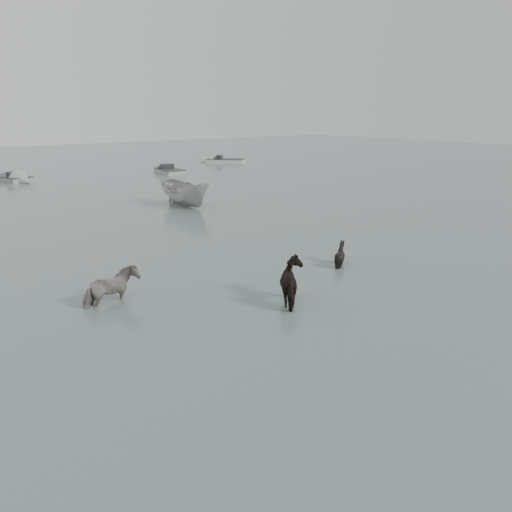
{
  "coord_description": "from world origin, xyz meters",
  "views": [
    {
      "loc": [
        -8.69,
        -10.43,
        5.25
      ],
      "look_at": [
        0.15,
        0.97,
        1.0
      ],
      "focal_mm": 35.0,
      "sensor_mm": 36.0,
      "label": 1
    }
  ],
  "objects": [
    {
      "name": "skiff_port",
      "position": [
        11.67,
        27.82,
        0.38
      ],
      "size": [
        2.15,
        4.95,
        0.75
      ],
      "primitive_type": null,
      "rotation": [
        0.0,
        0.0,
        1.45
      ],
      "color": "#969896",
      "rests_on": "ground"
    },
    {
      "name": "pony_black",
      "position": [
        3.95,
        1.04,
        0.56
      ],
      "size": [
        1.1,
        1.0,
        1.11
      ],
      "primitive_type": "imported",
      "rotation": [
        0.0,
        0.0,
        1.47
      ],
      "color": "black",
      "rests_on": "ground"
    },
    {
      "name": "pony_dark",
      "position": [
        0.33,
        -0.63,
        0.7
      ],
      "size": [
        1.43,
        1.59,
        1.41
      ],
      "primitive_type": "imported",
      "rotation": [
        0.0,
        0.0,
        1.38
      ],
      "color": "black",
      "rests_on": "ground"
    },
    {
      "name": "boat_small",
      "position": [
        5.28,
        14.06,
        0.8
      ],
      "size": [
        1.74,
        4.23,
        1.61
      ],
      "primitive_type": "imported",
      "rotation": [
        0.0,
        0.0,
        0.04
      ],
      "color": "#A5A4A0",
      "rests_on": "ground"
    },
    {
      "name": "pony_pinto",
      "position": [
        -3.84,
        2.49,
        0.67
      ],
      "size": [
        1.7,
        1.0,
        1.35
      ],
      "primitive_type": "imported",
      "rotation": [
        0.0,
        0.0,
        1.75
      ],
      "color": "black",
      "rests_on": "ground"
    },
    {
      "name": "ground",
      "position": [
        0.0,
        0.0,
        0.0
      ],
      "size": [
        140.0,
        140.0,
        0.0
      ],
      "primitive_type": "plane",
      "color": "#51605D",
      "rests_on": "ground"
    },
    {
      "name": "skiff_mid",
      "position": [
        -0.08,
        31.27,
        0.38
      ],
      "size": [
        2.75,
        5.89,
        0.75
      ],
      "primitive_type": null,
      "rotation": [
        0.0,
        0.0,
        -1.36
      ],
      "color": "gray",
      "rests_on": "ground"
    },
    {
      "name": "skiff_star",
      "position": [
        20.56,
        32.39,
        0.38
      ],
      "size": [
        4.83,
        4.83,
        0.75
      ],
      "primitive_type": null,
      "rotation": [
        0.0,
        0.0,
        2.36
      ],
      "color": "silver",
      "rests_on": "ground"
    }
  ]
}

